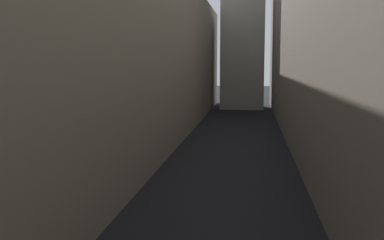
% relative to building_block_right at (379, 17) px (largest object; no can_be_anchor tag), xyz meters
% --- Properties ---
extents(ground_plane, '(264.00, 264.00, 0.00)m').
position_rel_building_block_right_xyz_m(ground_plane, '(-12.78, -2.00, -12.36)').
color(ground_plane, black).
extents(building_block_left, '(14.72, 108.00, 18.36)m').
position_rel_building_block_right_xyz_m(building_block_left, '(-25.63, 0.00, -3.18)').
color(building_block_left, gray).
rests_on(building_block_left, ground).
extents(building_block_right, '(14.55, 108.00, 24.72)m').
position_rel_building_block_right_xyz_m(building_block_right, '(0.00, 0.00, 0.00)').
color(building_block_right, '#756B5B').
rests_on(building_block_right, ground).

